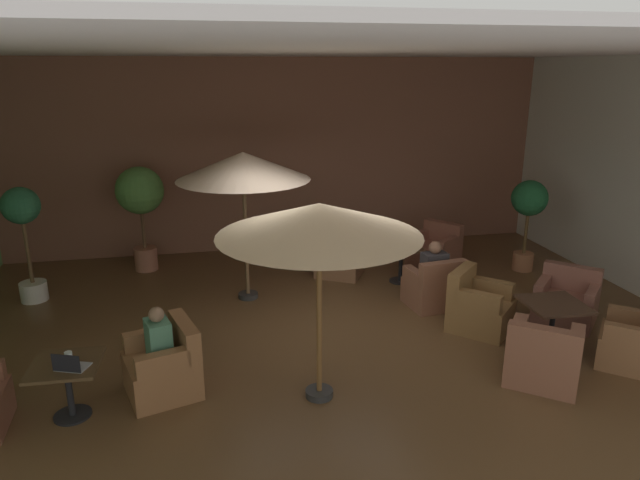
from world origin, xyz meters
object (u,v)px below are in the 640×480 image
(cafe_table_front_left, at_px, (67,376))
(armchair_front_right_east, at_px, (435,250))
(armchair_front_right_north, at_px, (434,288))
(open_laptop, at_px, (70,365))
(armchair_front_left_east, at_px, (165,367))
(armchair_mid_center_south, at_px, (566,302))
(patron_blue_shirt, at_px, (434,264))
(cafe_table_mid_center, at_px, (553,313))
(armchair_mid_center_north, at_px, (544,358))
(armchair_front_right_south, at_px, (338,259))
(potted_tree_mid_left, at_px, (24,225))
(iced_drink_cup, at_px, (69,357))
(potted_tree_left_corner, at_px, (140,198))
(patio_umbrella_tall_red, at_px, (319,221))
(patron_by_window, at_px, (158,337))
(armchair_mid_center_east, at_px, (637,343))
(armchair_mid_center_west, at_px, (478,308))
(cafe_table_front_right, at_px, (401,256))
(potted_tree_mid_right, at_px, (529,208))
(patio_umbrella_center_beige, at_px, (243,167))

(cafe_table_front_left, relative_size, armchair_front_right_east, 0.67)
(armchair_front_right_north, bearing_deg, open_laptop, -156.20)
(armchair_front_left_east, height_order, armchair_mid_center_south, armchair_front_left_east)
(cafe_table_front_left, bearing_deg, patron_blue_shirt, 22.36)
(armchair_mid_center_south, relative_size, patron_blue_shirt, 1.70)
(cafe_table_mid_center, bearing_deg, armchair_mid_center_north, -128.08)
(armchair_front_right_south, xyz_separation_m, potted_tree_mid_left, (-5.07, -0.17, 0.95))
(iced_drink_cup, bearing_deg, potted_tree_left_corner, 85.44)
(patio_umbrella_tall_red, bearing_deg, potted_tree_mid_left, 137.01)
(armchair_front_right_east, relative_size, iced_drink_cup, 9.85)
(patron_blue_shirt, bearing_deg, armchair_mid_center_north, -80.70)
(armchair_front_right_east, height_order, open_laptop, open_laptop)
(patron_by_window, bearing_deg, potted_tree_mid_left, 124.02)
(armchair_front_right_north, distance_m, armchair_mid_center_east, 2.87)
(potted_tree_mid_left, xyz_separation_m, patron_by_window, (2.19, -3.24, -0.54))
(armchair_front_left_east, relative_size, armchair_front_right_east, 0.90)
(armchair_front_right_north, relative_size, armchair_mid_center_west, 0.80)
(patio_umbrella_tall_red, xyz_separation_m, open_laptop, (-2.62, 0.00, -1.40))
(cafe_table_front_left, xyz_separation_m, patio_umbrella_tall_red, (2.70, -0.15, 1.60))
(cafe_table_mid_center, bearing_deg, iced_drink_cup, -176.51)
(armchair_front_left_east, distance_m, patron_blue_shirt, 4.38)
(armchair_mid_center_south, relative_size, armchair_mid_center_west, 1.04)
(cafe_table_mid_center, xyz_separation_m, patio_umbrella_tall_red, (-3.28, -0.55, 1.59))
(armchair_front_right_east, xyz_separation_m, iced_drink_cup, (-5.71, -3.79, 0.40))
(armchair_front_right_south, bearing_deg, armchair_front_right_east, 3.68)
(patron_blue_shirt, bearing_deg, armchair_mid_center_east, -52.56)
(armchair_front_right_south, relative_size, armchair_mid_center_south, 0.91)
(cafe_table_front_right, relative_size, potted_tree_left_corner, 0.36)
(cafe_table_mid_center, bearing_deg, potted_tree_mid_left, 156.59)
(armchair_front_right_north, relative_size, armchair_front_right_south, 0.85)
(potted_tree_mid_right, distance_m, patron_blue_shirt, 2.64)
(armchair_mid_center_south, xyz_separation_m, patio_umbrella_center_beige, (-4.54, 1.83, 1.86))
(armchair_front_left_east, height_order, patio_umbrella_tall_red, patio_umbrella_tall_red)
(armchair_front_right_south, height_order, armchair_mid_center_south, armchair_front_right_south)
(cafe_table_front_right, height_order, armchair_mid_center_west, armchair_mid_center_west)
(cafe_table_front_left, bearing_deg, armchair_front_right_north, 21.95)
(armchair_front_left_east, bearing_deg, armchair_mid_center_west, 10.67)
(armchair_front_left_east, relative_size, cafe_table_front_right, 1.40)
(armchair_mid_center_east, bearing_deg, patio_umbrella_tall_red, 178.42)
(armchair_front_right_north, bearing_deg, potted_tree_left_corner, 149.67)
(cafe_table_front_left, bearing_deg, patron_by_window, 16.98)
(patron_blue_shirt, bearing_deg, armchair_front_right_east, 66.48)
(cafe_table_front_left, xyz_separation_m, armchair_front_left_east, (0.97, 0.30, -0.17))
(cafe_table_front_right, xyz_separation_m, armchair_front_right_north, (0.15, -1.14, -0.17))
(armchair_mid_center_north, relative_size, armchair_mid_center_west, 1.02)
(armchair_front_right_north, distance_m, patron_blue_shirt, 0.39)
(cafe_table_front_left, height_order, armchair_mid_center_west, armchair_mid_center_west)
(patron_by_window, bearing_deg, potted_tree_mid_right, 25.25)
(armchair_front_left_east, xyz_separation_m, potted_tree_left_corner, (-0.57, 4.38, 1.04))
(armchair_mid_center_north, relative_size, iced_drink_cup, 9.94)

